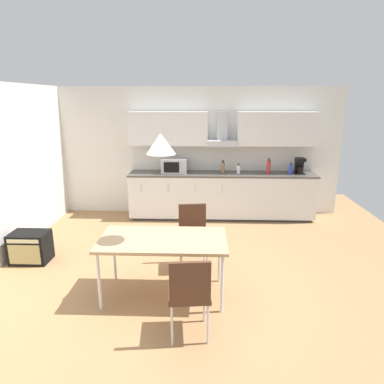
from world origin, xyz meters
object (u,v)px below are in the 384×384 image
bottle_red (269,167)px  chair_far_right (193,229)px  coffee_maker (299,166)px  dining_table (163,242)px  bottle_brown (223,168)px  bottle_blue (290,169)px  microwave (174,166)px  chair_near_right (189,290)px  pendant_lamp (161,144)px  bottle_white (239,169)px  guitar_amp (30,247)px

bottle_red → chair_far_right: bearing=-123.8°
coffee_maker → dining_table: bearing=-128.9°
coffee_maker → bottle_brown: (-1.45, -0.04, -0.04)m
bottle_blue → microwave: bearing=179.1°
bottle_blue → chair_far_right: (-1.78, -2.01, -0.45)m
bottle_blue → bottle_red: bottle_red is taller
bottle_brown → chair_far_right: size_ratio=0.29×
chair_near_right → chair_far_right: size_ratio=1.00×
bottle_blue → dining_table: 3.49m
bottle_blue → chair_far_right: 2.72m
microwave → bottle_blue: 2.21m
bottle_red → chair_far_right: 2.53m
dining_table → pendant_lamp: pendant_lamp is taller
bottle_white → bottle_red: bearing=7.7°
dining_table → chair_near_right: (0.34, -0.77, -0.14)m
coffee_maker → bottle_red: coffee_maker is taller
dining_table → guitar_amp: dining_table is taller
bottle_brown → bottle_white: bearing=-6.6°
bottle_red → bottle_white: bearing=-172.3°
dining_table → chair_near_right: 0.85m
coffee_maker → chair_far_right: bearing=-133.6°
bottle_brown → chair_far_right: (-0.51, -2.02, -0.46)m
coffee_maker → guitar_amp: size_ratio=0.58×
bottle_blue → chair_far_right: bottle_blue is taller
bottle_brown → dining_table: 2.93m
microwave → pendant_lamp: (0.10, -2.81, 0.78)m
bottle_blue → dining_table: bottle_blue is taller
bottle_blue → dining_table: size_ratio=0.15×
guitar_amp → microwave: bearing=46.5°
microwave → chair_near_right: microwave is taller
chair_near_right → guitar_amp: size_ratio=1.67×
coffee_maker → bottle_brown: bearing=-178.3°
coffee_maker → bottle_brown: size_ratio=1.19×
chair_near_right → pendant_lamp: 1.53m
bottle_white → bottle_brown: bearing=173.4°
guitar_amp → bottle_red: bearing=28.8°
bottle_red → dining_table: 3.32m
chair_far_right → microwave: bearing=101.7°
bottle_white → dining_table: bottle_white is taller
chair_far_right → bottle_white: bearing=68.0°
coffee_maker → chair_near_right: coffee_maker is taller
microwave → dining_table: size_ratio=0.33×
chair_near_right → guitar_amp: 2.84m
coffee_maker → bottle_red: 0.58m
bottle_brown → chair_far_right: 2.14m
bottle_red → chair_far_right: (-1.38, -2.07, -0.48)m
microwave → chair_far_right: bearing=-78.3°
chair_far_right → pendant_lamp: size_ratio=2.72×
bottle_blue → guitar_amp: (-4.11, -1.98, -0.76)m
microwave → pendant_lamp: bearing=-87.9°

